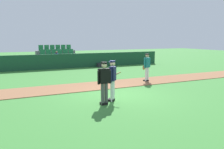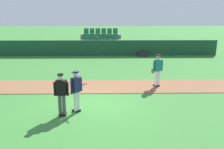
{
  "view_description": "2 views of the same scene",
  "coord_description": "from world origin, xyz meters",
  "px_view_note": "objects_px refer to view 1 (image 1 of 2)",
  "views": [
    {
      "loc": [
        -4.83,
        -9.6,
        2.69
      ],
      "look_at": [
        0.01,
        0.67,
        0.92
      ],
      "focal_mm": 37.36,
      "sensor_mm": 36.0,
      "label": 1
    },
    {
      "loc": [
        0.64,
        -10.65,
        4.39
      ],
      "look_at": [
        0.84,
        1.03,
        1.11
      ],
      "focal_mm": 41.26,
      "sensor_mm": 36.0,
      "label": 2
    }
  ],
  "objects_px": {
    "runner_teal_jersey": "(147,66)",
    "umpire_home_plate": "(104,81)",
    "batter_navy_jersey": "(112,79)",
    "equipment_bag": "(102,65)"
  },
  "relations": [
    {
      "from": "batter_navy_jersey",
      "to": "umpire_home_plate",
      "type": "relative_size",
      "value": 1.0
    },
    {
      "from": "batter_navy_jersey",
      "to": "umpire_home_plate",
      "type": "xyz_separation_m",
      "value": [
        -0.55,
        -0.37,
        0.03
      ]
    },
    {
      "from": "batter_navy_jersey",
      "to": "runner_teal_jersey",
      "type": "bearing_deg",
      "value": 39.7
    },
    {
      "from": "umpire_home_plate",
      "to": "equipment_bag",
      "type": "relative_size",
      "value": 1.96
    },
    {
      "from": "umpire_home_plate",
      "to": "runner_teal_jersey",
      "type": "bearing_deg",
      "value": 39.07
    },
    {
      "from": "batter_navy_jersey",
      "to": "equipment_bag",
      "type": "bearing_deg",
      "value": 69.44
    },
    {
      "from": "runner_teal_jersey",
      "to": "umpire_home_plate",
      "type": "bearing_deg",
      "value": -140.93
    },
    {
      "from": "batter_navy_jersey",
      "to": "umpire_home_plate",
      "type": "height_order",
      "value": "same"
    },
    {
      "from": "batter_navy_jersey",
      "to": "runner_teal_jersey",
      "type": "xyz_separation_m",
      "value": [
        3.92,
        3.25,
        -0.01
      ]
    },
    {
      "from": "equipment_bag",
      "to": "batter_navy_jersey",
      "type": "bearing_deg",
      "value": -110.56
    }
  ]
}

